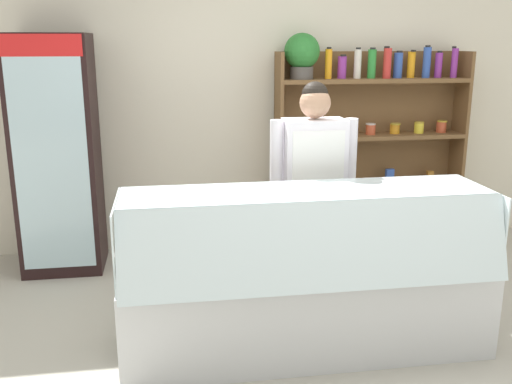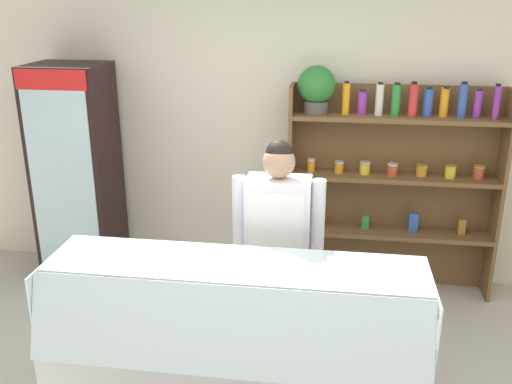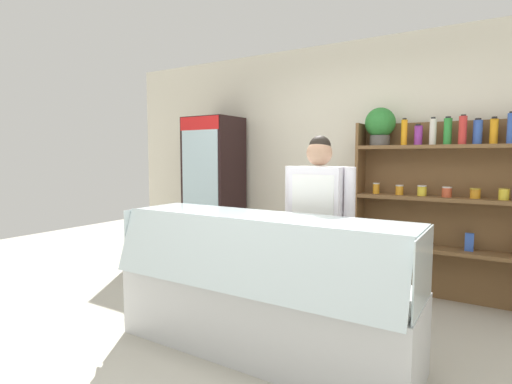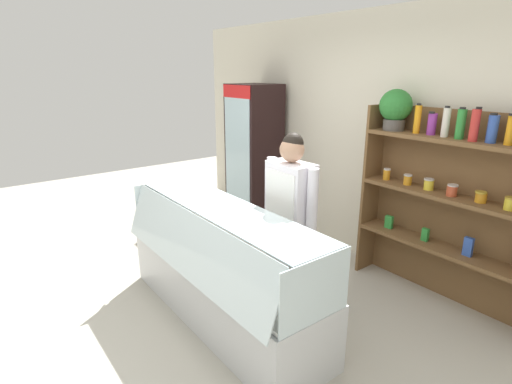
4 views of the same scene
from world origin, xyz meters
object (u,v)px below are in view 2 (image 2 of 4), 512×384
shelving_unit (381,165)px  shop_clerk (278,237)px  drinks_fridge (77,176)px  deli_display_case (235,370)px

shelving_unit → shop_clerk: (-0.73, -1.19, -0.18)m
drinks_fridge → shelving_unit: size_ratio=1.00×
deli_display_case → shelving_unit: bearing=62.7°
shelving_unit → shop_clerk: 1.41m
shop_clerk → deli_display_case: bearing=-107.8°
drinks_fridge → shop_clerk: (1.87, -1.01, -0.02)m
drinks_fridge → shop_clerk: bearing=-28.4°
drinks_fridge → deli_display_case: size_ratio=0.87×
drinks_fridge → shop_clerk: drinks_fridge is taller
drinks_fridge → shelving_unit: shelving_unit is taller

